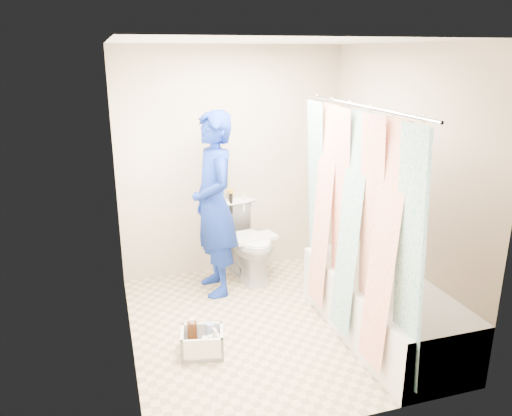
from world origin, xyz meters
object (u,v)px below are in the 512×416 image
object	(u,v)px
toilet	(247,240)
plumber	(214,205)
bathtub	(382,306)
cleaning_caddy	(204,343)

from	to	relation	value
toilet	plumber	world-z (taller)	plumber
bathtub	cleaning_caddy	world-z (taller)	bathtub
bathtub	plumber	size ratio (longest dim) A/B	0.97
toilet	plumber	xyz separation A→B (m)	(-0.40, -0.24, 0.50)
toilet	cleaning_caddy	world-z (taller)	toilet
toilet	plumber	size ratio (longest dim) A/B	0.45
bathtub	cleaning_caddy	xyz separation A→B (m)	(-1.51, 0.16, -0.17)
toilet	cleaning_caddy	size ratio (longest dim) A/B	2.11
bathtub	plumber	distance (m)	1.81
bathtub	cleaning_caddy	bearing A→B (deg)	173.90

